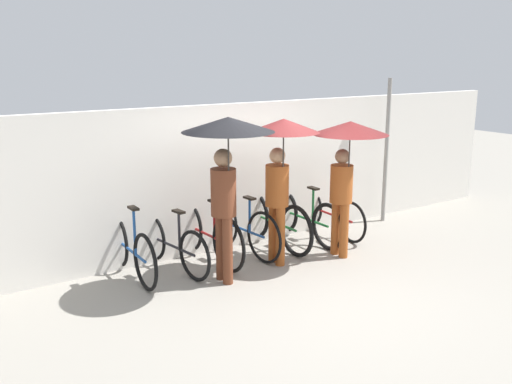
{
  "coord_description": "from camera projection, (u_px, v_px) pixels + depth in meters",
  "views": [
    {
      "loc": [
        -4.21,
        -5.2,
        2.85
      ],
      "look_at": [
        0.0,
        1.17,
        1.0
      ],
      "focal_mm": 40.0,
      "sensor_mm": 36.0,
      "label": 1
    }
  ],
  "objects": [
    {
      "name": "parked_bicycle_5",
      "position": [
        304.0,
        217.0,
        8.88
      ],
      "size": [
        0.44,
        1.81,
        1.1
      ],
      "rotation": [
        0.0,
        0.0,
        1.59
      ],
      "color": "black",
      "rests_on": "ground"
    },
    {
      "name": "pedestrian_center",
      "position": [
        281.0,
        153.0,
        7.54
      ],
      "size": [
        0.95,
        0.95,
        2.04
      ],
      "rotation": [
        0.0,
        0.0,
        3.11
      ],
      "color": "#9E4C1E",
      "rests_on": "ground"
    },
    {
      "name": "parked_bicycle_3",
      "position": [
        242.0,
        228.0,
        8.29
      ],
      "size": [
        0.44,
        1.73,
        0.97
      ],
      "rotation": [
        0.0,
        0.0,
        1.66
      ],
      "color": "black",
      "rests_on": "ground"
    },
    {
      "name": "ground_plane",
      "position": [
        307.0,
        288.0,
        7.14
      ],
      "size": [
        30.0,
        30.0,
        0.0
      ],
      "primitive_type": "plane",
      "color": "gray"
    },
    {
      "name": "parked_bicycle_0",
      "position": [
        131.0,
        249.0,
        7.4
      ],
      "size": [
        0.44,
        1.71,
        1.02
      ],
      "rotation": [
        0.0,
        0.0,
        1.56
      ],
      "color": "black",
      "rests_on": "ground"
    },
    {
      "name": "awning_pole",
      "position": [
        386.0,
        151.0,
        9.74
      ],
      "size": [
        0.07,
        0.07,
        2.47
      ],
      "color": "gray",
      "rests_on": "ground"
    },
    {
      "name": "pedestrian_leading",
      "position": [
        227.0,
        150.0,
        6.86
      ],
      "size": [
        1.12,
        1.12,
        2.13
      ],
      "rotation": [
        0.0,
        0.0,
        3.12
      ],
      "color": "brown",
      "rests_on": "ground"
    },
    {
      "name": "parked_bicycle_1",
      "position": [
        172.0,
        244.0,
        7.67
      ],
      "size": [
        0.44,
        1.7,
        1.03
      ],
      "rotation": [
        0.0,
        0.0,
        1.71
      ],
      "color": "black",
      "rests_on": "ground"
    },
    {
      "name": "pedestrian_trailing",
      "position": [
        347.0,
        150.0,
        7.84
      ],
      "size": [
        1.05,
        1.05,
        1.96
      ],
      "rotation": [
        0.0,
        0.0,
        3.13
      ],
      "color": "#9E4C1E",
      "rests_on": "ground"
    },
    {
      "name": "parked_bicycle_6",
      "position": [
        330.0,
        212.0,
        9.24
      ],
      "size": [
        0.44,
        1.75,
        1.11
      ],
      "rotation": [
        0.0,
        0.0,
        1.53
      ],
      "color": "black",
      "rests_on": "ground"
    },
    {
      "name": "back_wall",
      "position": [
        228.0,
        177.0,
        8.45
      ],
      "size": [
        11.4,
        0.12,
        2.16
      ],
      "color": "silver",
      "rests_on": "ground"
    },
    {
      "name": "parked_bicycle_4",
      "position": [
        274.0,
        221.0,
        8.59
      ],
      "size": [
        0.44,
        1.83,
        1.06
      ],
      "rotation": [
        0.0,
        0.0,
        1.58
      ],
      "color": "black",
      "rests_on": "ground"
    },
    {
      "name": "parked_bicycle_2",
      "position": [
        207.0,
        233.0,
        8.0
      ],
      "size": [
        0.44,
        1.84,
        1.05
      ],
      "rotation": [
        0.0,
        0.0,
        1.62
      ],
      "color": "black",
      "rests_on": "ground"
    }
  ]
}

